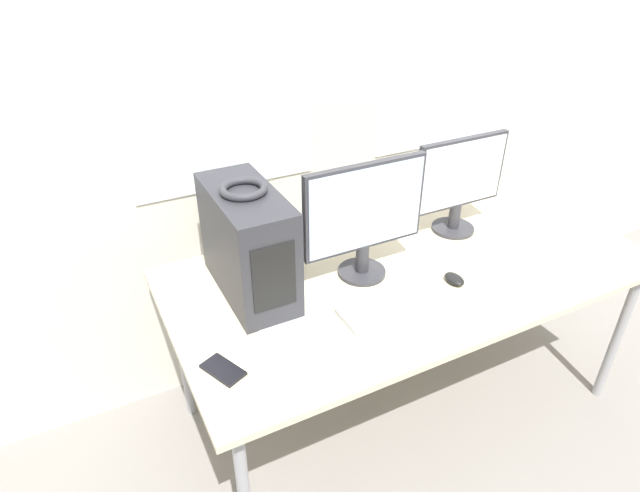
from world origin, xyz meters
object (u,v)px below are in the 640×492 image
(pc_tower, at_px, (248,244))
(monitor_main, at_px, (365,216))
(monitor_right_near, at_px, (460,182))
(keyboard, at_px, (397,304))
(headphones, at_px, (243,189))
(cell_phone, at_px, (223,370))
(mouse, at_px, (454,279))

(pc_tower, height_order, monitor_main, monitor_main)
(monitor_right_near, bearing_deg, keyboard, -146.69)
(monitor_right_near, distance_m, keyboard, 0.68)
(headphones, bearing_deg, monitor_right_near, 0.80)
(cell_phone, bearing_deg, keyboard, -21.59)
(headphones, relative_size, monitor_main, 0.33)
(monitor_main, xyz_separation_m, mouse, (0.28, -0.21, -0.24))
(keyboard, bearing_deg, pc_tower, 141.56)
(headphones, xyz_separation_m, monitor_main, (0.42, -0.10, -0.16))
(monitor_main, relative_size, keyboard, 1.14)
(monitor_main, relative_size, mouse, 5.38)
(monitor_right_near, relative_size, cell_phone, 2.80)
(headphones, relative_size, cell_phone, 1.05)
(pc_tower, relative_size, monitor_main, 0.97)
(keyboard, distance_m, cell_phone, 0.66)
(keyboard, height_order, mouse, mouse)
(mouse, height_order, cell_phone, mouse)
(monitor_main, xyz_separation_m, monitor_right_near, (0.54, 0.11, -0.02))
(keyboard, xyz_separation_m, mouse, (0.28, 0.03, 0.00))
(pc_tower, relative_size, cell_phone, 3.05)
(headphones, distance_m, mouse, 0.87)
(pc_tower, bearing_deg, mouse, -23.68)
(keyboard, bearing_deg, monitor_main, 91.13)
(mouse, relative_size, cell_phone, 0.58)
(monitor_main, distance_m, cell_phone, 0.75)
(monitor_main, bearing_deg, headphones, 166.69)
(keyboard, relative_size, mouse, 4.73)
(keyboard, bearing_deg, mouse, 5.88)
(monitor_main, height_order, mouse, monitor_main)
(monitor_right_near, height_order, cell_phone, monitor_right_near)
(pc_tower, height_order, headphones, headphones)
(monitor_main, height_order, cell_phone, monitor_main)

